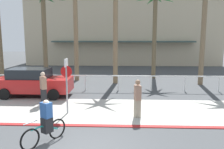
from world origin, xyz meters
TOP-DOWN VIEW (x-y plane):
  - ground_plane at (0.00, 10.00)m, footprint 80.00×80.00m
  - sidewalk_strip at (0.00, 4.20)m, footprint 44.00×4.00m
  - curb_paint at (0.00, 2.20)m, footprint 44.00×0.24m
  - building_backdrop at (1.42, 27.80)m, footprint 24.96×13.02m
  - rail_fence at (0.00, 8.50)m, footprint 24.20×0.08m
  - stop_sign_bike_lane at (-1.19, 3.70)m, footprint 0.52×0.56m
  - palm_tree_2 at (-4.85, 11.76)m, footprint 3.57×3.12m
  - palm_tree_3 at (-2.39, 12.13)m, footprint 2.98×2.65m
  - palm_tree_4 at (0.83, 11.03)m, footprint 3.06×3.13m
  - palm_tree_5 at (4.07, 13.40)m, footprint 3.24×2.74m
  - palm_tree_6 at (7.23, 10.77)m, footprint 3.21×3.21m
  - car_red_1 at (-3.96, 6.80)m, footprint 4.40×2.02m
  - cyclist_teal_0 at (-1.20, 0.66)m, footprint 1.06×1.54m
  - pedestrian_0 at (2.03, 3.30)m, footprint 0.36×0.43m
  - pedestrian_1 at (-2.78, 5.13)m, footprint 0.44×0.48m

SIDE VIEW (x-z plane):
  - ground_plane at x=0.00m, z-range 0.00..0.00m
  - sidewalk_strip at x=0.00m, z-range 0.00..0.02m
  - curb_paint at x=0.00m, z-range 0.00..0.03m
  - cyclist_teal_0 at x=-1.20m, z-range -0.06..1.44m
  - pedestrian_0 at x=2.03m, z-range -0.06..1.64m
  - pedestrian_1 at x=-2.78m, z-range -0.06..1.67m
  - rail_fence at x=0.00m, z-range 0.31..1.35m
  - car_red_1 at x=-3.96m, z-range 0.03..1.72m
  - stop_sign_bike_lane at x=-1.19m, z-range 0.40..2.96m
  - building_backdrop at x=1.42m, z-range 0.02..8.93m
  - palm_tree_2 at x=-4.85m, z-range 1.62..8.50m
  - palm_tree_5 at x=4.07m, z-range 1.57..8.58m
  - palm_tree_4 at x=0.83m, z-range 1.66..9.04m
  - palm_tree_6 at x=7.23m, z-range 1.77..9.03m
  - palm_tree_3 at x=-2.39m, z-range 1.61..9.29m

